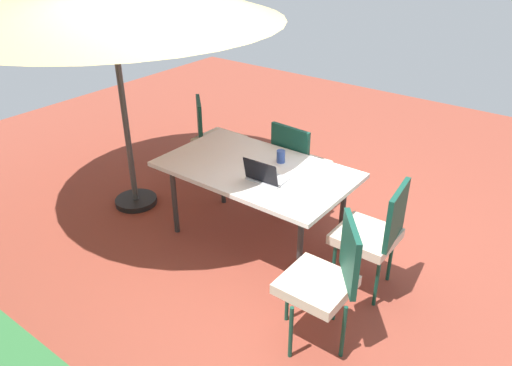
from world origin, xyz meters
TOP-DOWN VIEW (x-y plane):
  - ground_plane at (0.00, 0.00)m, footprint 10.00×10.00m
  - dining_table at (0.00, 0.00)m, footprint 1.71×1.01m
  - chair_west at (-1.15, -0.01)m, footprint 0.48×0.47m
  - chair_southeast at (1.12, -0.69)m, footprint 0.59×0.59m
  - chair_northwest at (-1.13, 0.70)m, footprint 0.58×0.58m
  - chair_south at (-0.01, -0.69)m, footprint 0.46×0.47m
  - laptop at (-0.21, 0.15)m, footprint 0.33×0.26m
  - cup at (-0.11, -0.22)m, footprint 0.08×0.08m

SIDE VIEW (x-z plane):
  - ground_plane at x=0.00m, z-range -0.02..0.00m
  - chair_west at x=-1.15m, z-range 0.06..1.04m
  - chair_southeast at x=1.12m, z-range 0.06..1.04m
  - chair_northwest at x=-1.13m, z-range 0.06..1.04m
  - chair_south at x=-0.01m, z-range 0.06..1.04m
  - dining_table at x=0.00m, z-range 0.33..1.10m
  - laptop at x=-0.21m, z-range 0.71..0.93m
  - cup at x=-0.11m, z-range 0.77..0.88m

